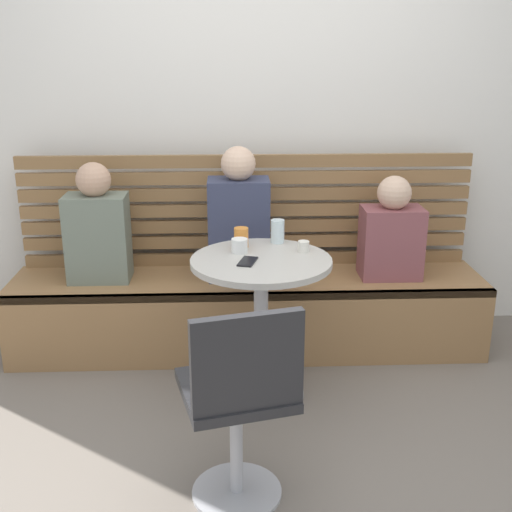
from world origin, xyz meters
TOP-DOWN VIEW (x-y plane):
  - ground at (0.00, 0.00)m, footprint 8.00×8.00m
  - back_wall at (0.00, 1.64)m, footprint 5.20×0.10m
  - booth_bench at (0.00, 1.20)m, footprint 2.70×0.52m
  - booth_backrest at (0.00, 1.44)m, footprint 2.65×0.04m
  - cafe_table at (0.05, 0.65)m, footprint 0.68×0.68m
  - white_chair at (-0.07, -0.16)m, footprint 0.48×0.48m
  - person_adult at (-0.05, 1.21)m, footprint 0.34×0.22m
  - person_child_left at (-0.84, 1.21)m, footprint 0.34×0.22m
  - person_child_middle at (0.81, 1.19)m, footprint 0.34×0.22m
  - cup_ceramic_white at (-0.05, 0.75)m, footprint 0.08×0.08m
  - cup_tumbler_orange at (-0.04, 0.84)m, footprint 0.07×0.07m
  - cup_espresso_small at (0.26, 0.75)m, footprint 0.06×0.06m
  - cup_glass_tall at (0.15, 0.91)m, footprint 0.07×0.07m
  - phone_on_table at (-0.02, 0.60)m, footprint 0.11×0.15m

SIDE VIEW (x-z plane):
  - ground at x=0.00m, z-range 0.00..0.00m
  - booth_bench at x=0.00m, z-range 0.00..0.44m
  - white_chair at x=-0.07m, z-range 0.04..0.89m
  - cafe_table at x=0.05m, z-range 0.15..0.89m
  - person_child_middle at x=0.81m, z-range 0.40..0.99m
  - person_child_left at x=-0.84m, z-range 0.40..1.07m
  - phone_on_table at x=-0.02m, z-range 0.74..0.75m
  - cup_espresso_small at x=0.26m, z-range 0.74..0.79m
  - cup_ceramic_white at x=-0.05m, z-range 0.74..0.81m
  - person_adult at x=-0.05m, z-range 0.40..1.15m
  - booth_backrest at x=0.00m, z-range 0.44..1.11m
  - cup_tumbler_orange at x=-0.04m, z-range 0.74..0.84m
  - cup_glass_tall at x=0.15m, z-range 0.74..0.86m
  - back_wall at x=0.00m, z-range 0.00..2.90m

